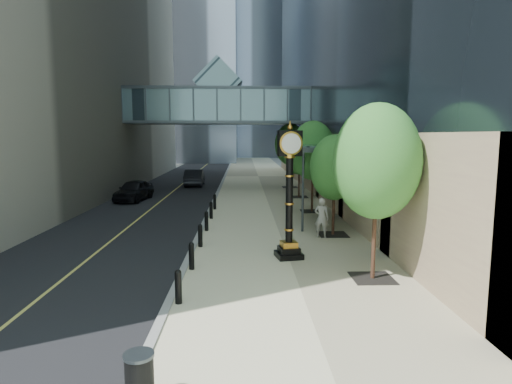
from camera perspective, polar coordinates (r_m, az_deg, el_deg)
ground at (r=12.04m, az=2.37°, el=-16.52°), size 320.00×320.00×0.00m
road at (r=51.57m, az=-8.62°, el=2.01°), size 8.00×180.00×0.02m
sidewalk at (r=51.23m, az=0.30°, el=2.08°), size 8.00×180.00×0.06m
curb at (r=51.24m, az=-4.17°, el=2.07°), size 0.25×180.00×0.07m
distant_tower_c at (r=133.94m, az=-4.15°, el=19.41°), size 22.00×22.00×65.00m
skywalk at (r=39.13m, az=-5.04°, el=11.63°), size 17.00×4.20×5.80m
entrance_canopy at (r=25.34m, az=8.05°, el=5.85°), size 3.00×8.00×4.38m
bollard_row at (r=20.53m, az=-7.00°, el=-4.88°), size 0.20×16.20×0.90m
street_trees at (r=27.52m, az=7.52°, el=5.29°), size 2.90×28.89×5.96m
street_clock at (r=16.85m, az=4.46°, el=-1.24°), size 1.15×1.15×5.26m
trash_bin at (r=8.72m, az=-15.26°, el=-23.04°), size 0.64×0.64×0.90m
pedestrian at (r=20.63m, az=8.74°, el=-3.40°), size 0.82×0.68×1.92m
car_near at (r=33.62m, az=-15.97°, el=0.24°), size 2.44×4.80×1.57m
car_far at (r=42.46m, az=-8.20°, el=1.94°), size 1.84×4.91×1.60m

